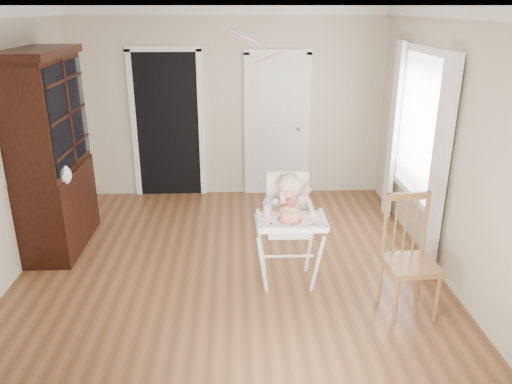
{
  "coord_description": "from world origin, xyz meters",
  "views": [
    {
      "loc": [
        0.09,
        -4.72,
        2.7
      ],
      "look_at": [
        0.27,
        -0.27,
        1.03
      ],
      "focal_mm": 35.0,
      "sensor_mm": 36.0,
      "label": 1
    }
  ],
  "objects_px": {
    "high_chair": "(289,218)",
    "sippy_cup": "(267,209)",
    "china_cabinet": "(52,153)",
    "cake": "(290,215)",
    "dining_chair": "(409,260)"
  },
  "relations": [
    {
      "from": "high_chair",
      "to": "sippy_cup",
      "type": "xyz_separation_m",
      "value": [
        -0.23,
        -0.17,
        0.17
      ]
    },
    {
      "from": "china_cabinet",
      "to": "cake",
      "type": "bearing_deg",
      "value": -25.31
    },
    {
      "from": "china_cabinet",
      "to": "dining_chair",
      "type": "distance_m",
      "value": 4.0
    },
    {
      "from": "high_chair",
      "to": "china_cabinet",
      "type": "height_order",
      "value": "china_cabinet"
    },
    {
      "from": "cake",
      "to": "china_cabinet",
      "type": "height_order",
      "value": "china_cabinet"
    },
    {
      "from": "dining_chair",
      "to": "high_chair",
      "type": "bearing_deg",
      "value": 148.24
    },
    {
      "from": "cake",
      "to": "sippy_cup",
      "type": "bearing_deg",
      "value": 156.02
    },
    {
      "from": "high_chair",
      "to": "dining_chair",
      "type": "xyz_separation_m",
      "value": [
        1.06,
        -0.55,
        -0.2
      ]
    },
    {
      "from": "high_chair",
      "to": "sippy_cup",
      "type": "relative_size",
      "value": 5.75
    },
    {
      "from": "cake",
      "to": "china_cabinet",
      "type": "bearing_deg",
      "value": 154.69
    },
    {
      "from": "sippy_cup",
      "to": "dining_chair",
      "type": "distance_m",
      "value": 1.39
    },
    {
      "from": "cake",
      "to": "dining_chair",
      "type": "distance_m",
      "value": 1.17
    },
    {
      "from": "high_chair",
      "to": "china_cabinet",
      "type": "xyz_separation_m",
      "value": [
        -2.59,
        0.96,
        0.43
      ]
    },
    {
      "from": "cake",
      "to": "china_cabinet",
      "type": "xyz_separation_m",
      "value": [
        -2.57,
        1.22,
        0.28
      ]
    },
    {
      "from": "sippy_cup",
      "to": "cake",
      "type": "bearing_deg",
      "value": -23.98
    }
  ]
}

